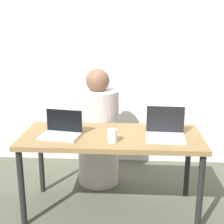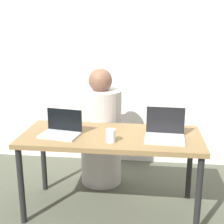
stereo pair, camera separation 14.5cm
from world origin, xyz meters
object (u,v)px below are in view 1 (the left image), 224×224
object	(u,v)px
laptop_front_left	(61,131)
water_glass_center	(112,136)
person_at_center	(98,134)
laptop_front_right	(165,131)

from	to	relation	value
laptop_front_left	water_glass_center	size ratio (longest dim) A/B	3.36
person_at_center	water_glass_center	world-z (taller)	person_at_center
laptop_front_left	laptop_front_right	bearing A→B (deg)	11.24
person_at_center	laptop_front_left	distance (m)	0.67
person_at_center	laptop_front_right	size ratio (longest dim) A/B	3.68
laptop_front_left	laptop_front_right	xyz separation A→B (m)	(0.86, 0.02, 0.01)
laptop_front_left	water_glass_center	world-z (taller)	laptop_front_left
laptop_front_right	water_glass_center	size ratio (longest dim) A/B	3.16
water_glass_center	person_at_center	bearing A→B (deg)	105.11
person_at_center	water_glass_center	size ratio (longest dim) A/B	11.64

